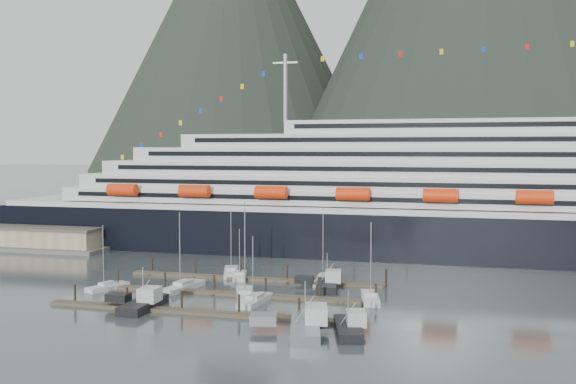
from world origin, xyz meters
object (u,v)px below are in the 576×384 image
object	(u,v)px
warehouse	(29,237)
sailboat_f	(240,276)
cruise_ship	(458,202)
sailboat_h	(370,298)
trawler_b	(142,303)
sailboat_d	(245,295)
trawler_c	(304,325)
sailboat_c	(255,301)
trawler_d	(347,327)
sailboat_e	(231,273)
trawler_e	(326,284)
sailboat_a	(108,287)
sailboat_g	(324,280)
sailboat_b	(183,287)

from	to	relation	value
warehouse	sailboat_f	bearing A→B (deg)	-21.38
cruise_ship	sailboat_h	xyz separation A→B (m)	(-12.02, -49.90, -11.62)
trawler_b	sailboat_d	bearing A→B (deg)	-49.34
trawler_b	trawler_c	distance (m)	27.01
warehouse	sailboat_d	size ratio (longest dim) A/B	2.84
sailboat_c	trawler_c	distance (m)	17.56
sailboat_d	trawler_d	bearing A→B (deg)	-150.16
trawler_d	sailboat_d	bearing A→B (deg)	35.72
sailboat_f	sailboat_h	distance (m)	28.71
trawler_b	trawler_d	world-z (taller)	trawler_b
sailboat_c	trawler_d	bearing A→B (deg)	-122.40
warehouse	sailboat_d	bearing A→B (deg)	-29.81
sailboat_e	trawler_e	bearing A→B (deg)	-130.12
sailboat_a	sailboat_h	xyz separation A→B (m)	(44.45, 3.58, 0.03)
sailboat_h	trawler_b	world-z (taller)	sailboat_h
cruise_ship	sailboat_g	world-z (taller)	cruise_ship
trawler_d	warehouse	bearing A→B (deg)	42.86
sailboat_b	sailboat_g	world-z (taller)	sailboat_b
sailboat_f	sailboat_d	bearing A→B (deg)	-175.07
cruise_ship	sailboat_b	bearing A→B (deg)	-131.32
warehouse	sailboat_g	world-z (taller)	sailboat_g
trawler_b	trawler_d	distance (m)	32.42
sailboat_d	sailboat_f	distance (m)	16.45
warehouse	trawler_e	distance (m)	86.60
sailboat_c	trawler_b	size ratio (longest dim) A/B	1.02
sailboat_f	cruise_ship	bearing A→B (deg)	-62.65
cruise_ship	sailboat_d	size ratio (longest dim) A/B	12.98
trawler_c	sailboat_e	bearing A→B (deg)	19.28
sailboat_d	trawler_b	bearing A→B (deg)	111.19
sailboat_f	trawler_c	distance (m)	37.95
cruise_ship	trawler_b	distance (m)	78.85
trawler_e	warehouse	bearing A→B (deg)	60.20
trawler_e	sailboat_b	bearing A→B (deg)	97.87
sailboat_c	sailboat_h	bearing A→B (deg)	-64.09
trawler_c	trawler_e	bearing A→B (deg)	-8.08
sailboat_d	sailboat_c	bearing A→B (deg)	-160.15
cruise_ship	sailboat_h	distance (m)	52.63
sailboat_b	sailboat_f	distance (m)	13.43
sailboat_b	sailboat_h	xyz separation A→B (m)	(31.97, 0.13, -0.00)
sailboat_b	trawler_c	world-z (taller)	sailboat_b
sailboat_c	sailboat_h	xyz separation A→B (m)	(16.96, 6.57, 0.02)
sailboat_b	trawler_b	size ratio (longest dim) A/B	1.27
sailboat_c	sailboat_e	world-z (taller)	sailboat_e
warehouse	sailboat_g	bearing A→B (deg)	-17.02
sailboat_d	sailboat_g	distance (m)	18.46
sailboat_b	trawler_d	bearing A→B (deg)	-112.84
sailboat_c	sailboat_g	world-z (taller)	sailboat_g
cruise_ship	sailboat_c	xyz separation A→B (m)	(-28.98, -56.47, -11.64)
sailboat_e	trawler_c	xyz separation A→B (m)	(23.13, -35.03, 0.51)
trawler_e	cruise_ship	bearing A→B (deg)	-35.63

